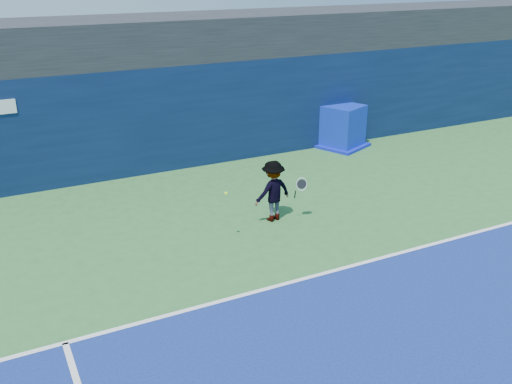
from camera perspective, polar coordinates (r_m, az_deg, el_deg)
ground at (r=9.48m, az=17.61°, el=-15.85°), size 80.00×80.00×0.00m
baseline at (r=11.38m, az=7.23°, el=-7.96°), size 24.00×0.10×0.01m
stadium_band at (r=17.66m, az=-8.04°, el=15.11°), size 36.00×3.00×1.20m
back_wall_assembly at (r=17.10m, az=-6.58°, el=7.80°), size 36.00×1.03×3.00m
equipment_cart at (r=18.92m, az=8.60°, el=6.35°), size 1.88×1.88×1.38m
tennis_player at (r=13.22m, az=1.71°, el=0.11°), size 1.23×0.71×1.46m
tennis_ball at (r=12.02m, az=-3.01°, el=-0.13°), size 0.07×0.07×0.07m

